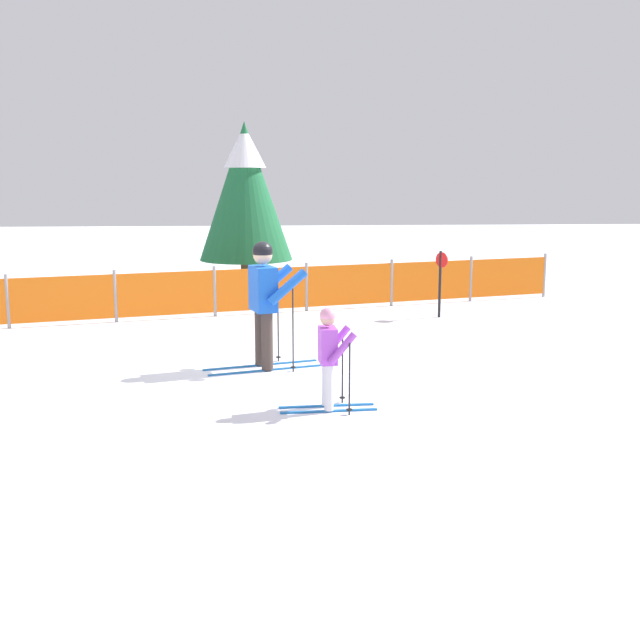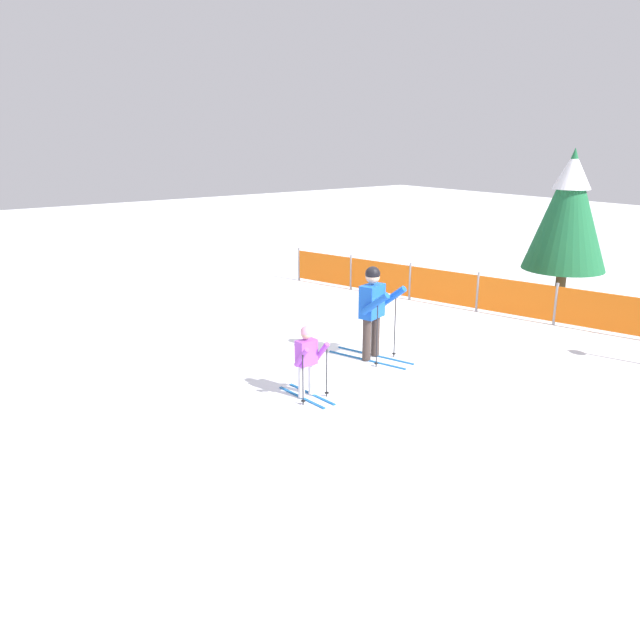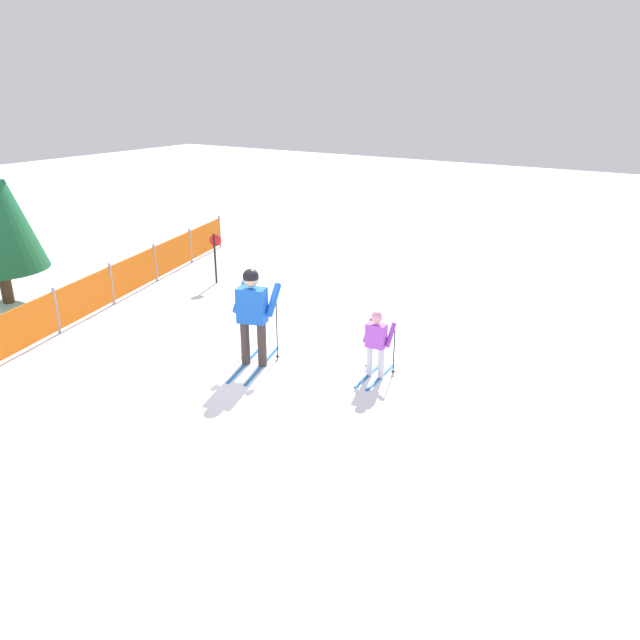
{
  "view_description": "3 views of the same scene",
  "coord_description": "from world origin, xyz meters",
  "views": [
    {
      "loc": [
        0.23,
        -10.8,
        2.62
      ],
      "look_at": [
        0.89,
        -1.13,
        0.84
      ],
      "focal_mm": 45.0,
      "sensor_mm": 36.0,
      "label": 1
    },
    {
      "loc": [
        8.3,
        -7.46,
        3.96
      ],
      "look_at": [
        0.25,
        -1.37,
        0.97
      ],
      "focal_mm": 35.0,
      "sensor_mm": 36.0,
      "label": 2
    },
    {
      "loc": [
        -7.48,
        -6.43,
        4.6
      ],
      "look_at": [
        0.81,
        -1.11,
        0.83
      ],
      "focal_mm": 35.0,
      "sensor_mm": 36.0,
      "label": 3
    }
  ],
  "objects": [
    {
      "name": "skier_adult",
      "position": [
        0.22,
        -0.14,
        1.03
      ],
      "size": [
        1.67,
        0.91,
        1.73
      ],
      "rotation": [
        0.0,
        0.0,
        0.3
      ],
      "color": "#1966B2",
      "rests_on": "ground_plane"
    },
    {
      "name": "skier_child",
      "position": [
        0.92,
        -2.13,
        0.68
      ],
      "size": [
        1.11,
        0.55,
        1.16
      ],
      "rotation": [
        0.0,
        0.0,
        0.07
      ],
      "color": "#1966B2",
      "rests_on": "ground_plane"
    },
    {
      "name": "safety_fence",
      "position": [
        0.14,
        4.21,
        0.47
      ],
      "size": [
        12.15,
        3.4,
        0.93
      ],
      "rotation": [
        0.0,
        0.0,
        0.27
      ],
      "color": "gray",
      "rests_on": "ground_plane"
    },
    {
      "name": "ground_plane",
      "position": [
        0.0,
        0.0,
        0.0
      ],
      "size": [
        60.0,
        60.0,
        0.0
      ],
      "primitive_type": "plane",
      "color": "white"
    },
    {
      "name": "conifer_far",
      "position": [
        -0.19,
        6.51,
        2.28
      ],
      "size": [
        1.99,
        1.99,
        3.7
      ],
      "color": "#4C3823",
      "rests_on": "ground_plane"
    }
  ]
}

